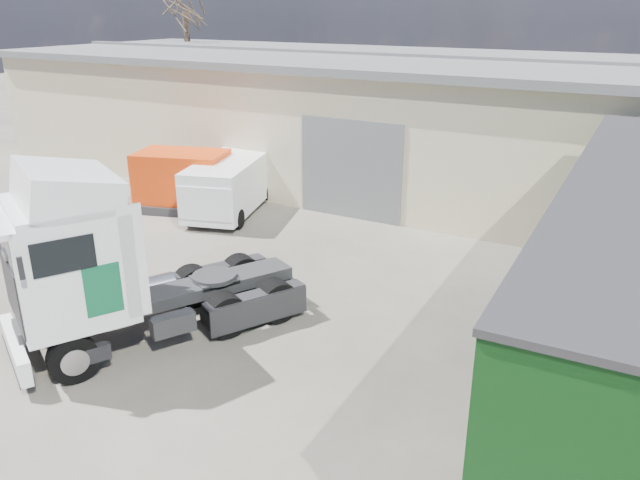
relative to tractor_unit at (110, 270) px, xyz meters
The scene contains 5 objects.
ground 3.19m from the tractor_unit, 18.25° to the left, with size 120.00×120.00×0.00m, color #2B2823.
warehouse 17.20m from the tractor_unit, 101.87° to the left, with size 30.60×12.60×5.42m.
tractor_unit is the anchor object (origin of this frame).
panel_van 9.68m from the tractor_unit, 112.32° to the left, with size 3.36×5.28×2.01m.
orange_skip 10.25m from the tractor_unit, 122.82° to the left, with size 4.04×3.19×2.20m.
Camera 1 is at (7.87, -9.49, 7.36)m, focal length 35.00 mm.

